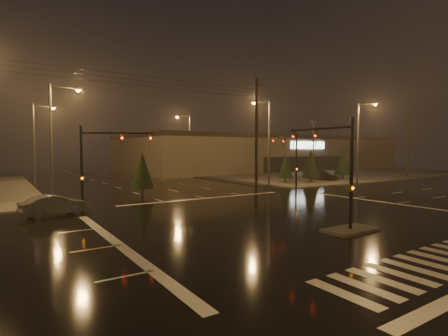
# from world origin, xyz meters

# --- Properties ---
(ground) EXTENTS (140.00, 140.00, 0.00)m
(ground) POSITION_xyz_m (0.00, 0.00, 0.00)
(ground) COLOR black
(ground) RESTS_ON ground
(sidewalk_ne) EXTENTS (36.00, 36.00, 0.12)m
(sidewalk_ne) POSITION_xyz_m (30.00, 30.00, 0.06)
(sidewalk_ne) COLOR #47443F
(sidewalk_ne) RESTS_ON ground
(median_island) EXTENTS (3.00, 1.60, 0.15)m
(median_island) POSITION_xyz_m (0.00, -4.00, 0.07)
(median_island) COLOR #47443F
(median_island) RESTS_ON ground
(stop_bar_far) EXTENTS (16.00, 0.50, 0.01)m
(stop_bar_far) POSITION_xyz_m (0.00, 11.00, 0.01)
(stop_bar_far) COLOR beige
(stop_bar_far) RESTS_ON ground
(parking_lot) EXTENTS (50.00, 24.00, 0.08)m
(parking_lot) POSITION_xyz_m (35.00, 28.00, 0.04)
(parking_lot) COLOR black
(parking_lot) RESTS_ON ground
(retail_building) EXTENTS (60.20, 28.30, 7.20)m
(retail_building) POSITION_xyz_m (35.00, 45.99, 3.84)
(retail_building) COLOR #6C5D4D
(retail_building) RESTS_ON ground
(signal_mast_median) EXTENTS (0.25, 4.59, 6.00)m
(signal_mast_median) POSITION_xyz_m (0.00, -3.07, 3.75)
(signal_mast_median) COLOR black
(signal_mast_median) RESTS_ON ground
(signal_mast_ne) EXTENTS (4.84, 1.86, 6.00)m
(signal_mast_ne) POSITION_xyz_m (9.50, 10.14, 3.79)
(signal_mast_ne) COLOR black
(signal_mast_ne) RESTS_ON ground
(signal_mast_nw) EXTENTS (4.84, 1.86, 6.00)m
(signal_mast_nw) POSITION_xyz_m (-9.50, 10.14, 3.79)
(signal_mast_nw) COLOR black
(signal_mast_nw) RESTS_ON ground
(streetlight_1) EXTENTS (2.77, 0.32, 10.00)m
(streetlight_1) POSITION_xyz_m (-11.18, 18.00, 5.80)
(streetlight_1) COLOR #38383A
(streetlight_1) RESTS_ON ground
(streetlight_2) EXTENTS (2.77, 0.32, 10.00)m
(streetlight_2) POSITION_xyz_m (-11.18, 34.00, 5.80)
(streetlight_2) COLOR #38383A
(streetlight_2) RESTS_ON ground
(streetlight_3) EXTENTS (2.77, 0.32, 10.00)m
(streetlight_3) POSITION_xyz_m (11.18, 16.00, 5.80)
(streetlight_3) COLOR #38383A
(streetlight_3) RESTS_ON ground
(streetlight_4) EXTENTS (2.77, 0.32, 10.00)m
(streetlight_4) POSITION_xyz_m (11.18, 36.00, 5.80)
(streetlight_4) COLOR #38383A
(streetlight_4) RESTS_ON ground
(streetlight_6) EXTENTS (0.32, 2.77, 10.00)m
(streetlight_6) POSITION_xyz_m (22.00, 11.18, 5.80)
(streetlight_6) COLOR #38383A
(streetlight_6) RESTS_ON ground
(utility_pole_1) EXTENTS (2.20, 0.32, 12.00)m
(utility_pole_1) POSITION_xyz_m (8.00, 14.00, 6.13)
(utility_pole_1) COLOR black
(utility_pole_1) RESTS_ON ground
(utility_pole_2) EXTENTS (2.20, 0.32, 12.00)m
(utility_pole_2) POSITION_xyz_m (38.00, 14.00, 6.13)
(utility_pole_2) COLOR black
(utility_pole_2) RESTS_ON ground
(conifer_0) EXTENTS (1.92, 1.92, 3.70)m
(conifer_0) POSITION_xyz_m (15.49, 17.43, 2.20)
(conifer_0) COLOR black
(conifer_0) RESTS_ON ground
(conifer_1) EXTENTS (2.33, 2.33, 4.34)m
(conifer_1) POSITION_xyz_m (18.75, 16.13, 2.52)
(conifer_1) COLOR black
(conifer_1) RESTS_ON ground
(conifer_2) EXTENTS (2.53, 2.53, 4.65)m
(conifer_2) POSITION_xyz_m (26.14, 16.81, 2.67)
(conifer_2) COLOR black
(conifer_2) RESTS_ON ground
(conifer_3) EXTENTS (2.19, 2.19, 4.12)m
(conifer_3) POSITION_xyz_m (-4.13, 15.83, 2.41)
(conifer_3) COLOR black
(conifer_3) RESTS_ON ground
(car_parked) EXTENTS (2.11, 4.47, 1.48)m
(car_parked) POSITION_xyz_m (22.65, 17.65, 0.74)
(car_parked) COLOR black
(car_parked) RESTS_ON ground
(car_crossing) EXTENTS (4.33, 2.20, 1.36)m
(car_crossing) POSITION_xyz_m (-12.42, 9.50, 0.68)
(car_crossing) COLOR slate
(car_crossing) RESTS_ON ground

